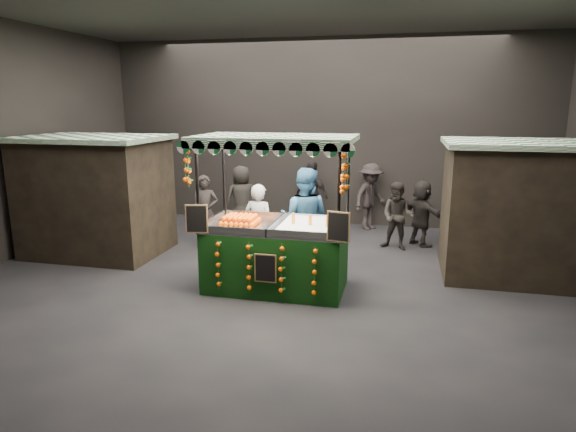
# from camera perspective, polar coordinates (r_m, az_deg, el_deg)

# --- Properties ---
(ground) EXTENTS (12.00, 12.00, 0.00)m
(ground) POSITION_cam_1_polar(r_m,az_deg,el_deg) (9.32, -1.05, -7.74)
(ground) COLOR black
(ground) RESTS_ON ground
(market_hall) EXTENTS (12.10, 10.10, 5.05)m
(market_hall) POSITION_cam_1_polar(r_m,az_deg,el_deg) (8.72, -1.15, 13.55)
(market_hall) COLOR black
(market_hall) RESTS_ON ground
(neighbour_stall_left) EXTENTS (3.00, 2.20, 2.60)m
(neighbour_stall_left) POSITION_cam_1_polar(r_m,az_deg,el_deg) (11.67, -21.26, 2.27)
(neighbour_stall_left) COLOR black
(neighbour_stall_left) RESTS_ON ground
(neighbour_stall_right) EXTENTS (3.00, 2.20, 2.60)m
(neighbour_stall_right) POSITION_cam_1_polar(r_m,az_deg,el_deg) (10.39, 25.40, 0.68)
(neighbour_stall_right) COLOR black
(neighbour_stall_right) RESTS_ON ground
(juice_stall) EXTENTS (2.84, 1.67, 2.75)m
(juice_stall) POSITION_cam_1_polar(r_m,az_deg,el_deg) (8.78, -1.38, -3.19)
(juice_stall) COLOR black
(juice_stall) RESTS_ON ground
(vendor_grey) EXTENTS (0.68, 0.50, 1.73)m
(vendor_grey) POSITION_cam_1_polar(r_m,az_deg,el_deg) (9.94, -3.39, -1.21)
(vendor_grey) COLOR gray
(vendor_grey) RESTS_ON ground
(vendor_blue) EXTENTS (1.04, 0.82, 2.07)m
(vendor_blue) POSITION_cam_1_polar(r_m,az_deg,el_deg) (9.78, 1.89, -0.41)
(vendor_blue) COLOR navy
(vendor_blue) RESTS_ON ground
(shopper_0) EXTENTS (0.69, 0.53, 1.68)m
(shopper_0) POSITION_cam_1_polar(r_m,az_deg,el_deg) (11.55, -9.54, 0.51)
(shopper_0) COLOR black
(shopper_0) RESTS_ON ground
(shopper_1) EXTENTS (0.89, 0.77, 1.55)m
(shopper_1) POSITION_cam_1_polar(r_m,az_deg,el_deg) (11.49, 12.53, -0.01)
(shopper_1) COLOR black
(shopper_1) RESTS_ON ground
(shopper_2) EXTENTS (1.14, 0.93, 1.81)m
(shopper_2) POSITION_cam_1_polar(r_m,az_deg,el_deg) (13.18, 2.78, 2.49)
(shopper_2) COLOR black
(shopper_2) RESTS_ON ground
(shopper_3) EXTENTS (1.19, 1.30, 1.76)m
(shopper_3) POSITION_cam_1_polar(r_m,az_deg,el_deg) (13.21, 9.50, 2.22)
(shopper_3) COLOR black
(shopper_3) RESTS_ON ground
(shopper_4) EXTENTS (1.01, 0.95, 1.74)m
(shopper_4) POSITION_cam_1_polar(r_m,az_deg,el_deg) (12.75, -5.39, 1.93)
(shopper_4) COLOR black
(shopper_4) RESTS_ON ground
(shopper_5) EXTENTS (1.29, 1.38, 1.55)m
(shopper_5) POSITION_cam_1_polar(r_m,az_deg,el_deg) (11.95, 15.16, 0.32)
(shopper_5) COLOR black
(shopper_5) RESTS_ON ground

